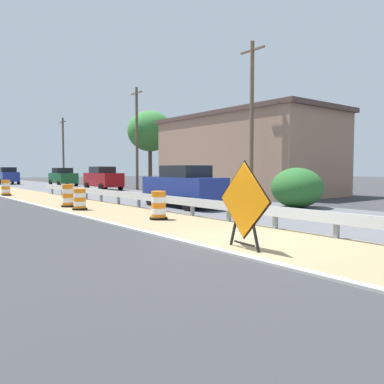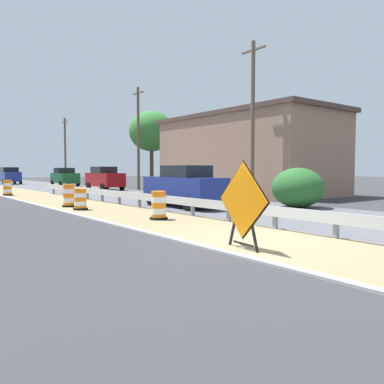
{
  "view_description": "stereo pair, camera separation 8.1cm",
  "coord_description": "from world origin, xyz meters",
  "px_view_note": "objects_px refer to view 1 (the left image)",
  "views": [
    {
      "loc": [
        -7.11,
        -6.68,
        1.86
      ],
      "look_at": [
        1.35,
        4.21,
        1.03
      ],
      "focal_mm": 36.52,
      "sensor_mm": 36.0,
      "label": 1
    },
    {
      "loc": [
        -7.04,
        -6.73,
        1.86
      ],
      "look_at": [
        1.35,
        4.21,
        1.03
      ],
      "focal_mm": 36.52,
      "sensor_mm": 36.0,
      "label": 2
    }
  ],
  "objects_px": {
    "car_mid_far_lane": "(63,177)",
    "utility_pole_mid": "(137,137)",
    "car_trailing_near_lane": "(103,178)",
    "traffic_barrel_close": "(80,200)",
    "traffic_barrel_mid": "(68,197)",
    "car_lead_near_lane": "(183,186)",
    "car_lead_far_lane": "(7,176)",
    "utility_pole_near": "(252,119)",
    "traffic_barrel_far": "(6,189)",
    "traffic_barrel_nearest": "(159,207)",
    "utility_pole_far": "(63,149)",
    "warning_sign_diamond": "(244,203)"
  },
  "relations": [
    {
      "from": "traffic_barrel_far",
      "to": "car_lead_near_lane",
      "type": "relative_size",
      "value": 0.22
    },
    {
      "from": "traffic_barrel_mid",
      "to": "utility_pole_near",
      "type": "xyz_separation_m",
      "value": [
        9.86,
        -2.76,
        4.23
      ]
    },
    {
      "from": "warning_sign_diamond",
      "to": "traffic_barrel_far",
      "type": "height_order",
      "value": "warning_sign_diamond"
    },
    {
      "from": "car_mid_far_lane",
      "to": "traffic_barrel_nearest",
      "type": "bearing_deg",
      "value": -11.09
    },
    {
      "from": "car_lead_near_lane",
      "to": "car_trailing_near_lane",
      "type": "relative_size",
      "value": 1.1
    },
    {
      "from": "car_trailing_near_lane",
      "to": "car_mid_far_lane",
      "type": "relative_size",
      "value": 0.97
    },
    {
      "from": "traffic_barrel_mid",
      "to": "car_trailing_near_lane",
      "type": "height_order",
      "value": "car_trailing_near_lane"
    },
    {
      "from": "traffic_barrel_far",
      "to": "utility_pole_mid",
      "type": "height_order",
      "value": "utility_pole_mid"
    },
    {
      "from": "traffic_barrel_close",
      "to": "car_trailing_near_lane",
      "type": "distance_m",
      "value": 16.82
    },
    {
      "from": "car_lead_near_lane",
      "to": "utility_pole_mid",
      "type": "bearing_deg",
      "value": -21.29
    },
    {
      "from": "traffic_barrel_far",
      "to": "utility_pole_near",
      "type": "distance_m",
      "value": 17.31
    },
    {
      "from": "warning_sign_diamond",
      "to": "utility_pole_near",
      "type": "height_order",
      "value": "utility_pole_near"
    },
    {
      "from": "traffic_barrel_nearest",
      "to": "traffic_barrel_mid",
      "type": "xyz_separation_m",
      "value": [
        -0.92,
        6.65,
        0.03
      ]
    },
    {
      "from": "traffic_barrel_mid",
      "to": "traffic_barrel_far",
      "type": "distance_m",
      "value": 10.46
    },
    {
      "from": "traffic_barrel_far",
      "to": "utility_pole_near",
      "type": "bearing_deg",
      "value": -51.9
    },
    {
      "from": "car_lead_near_lane",
      "to": "traffic_barrel_close",
      "type": "bearing_deg",
      "value": 68.64
    },
    {
      "from": "car_trailing_near_lane",
      "to": "utility_pole_mid",
      "type": "bearing_deg",
      "value": 58.82
    },
    {
      "from": "warning_sign_diamond",
      "to": "traffic_barrel_nearest",
      "type": "distance_m",
      "value": 5.78
    },
    {
      "from": "traffic_barrel_close",
      "to": "car_lead_near_lane",
      "type": "relative_size",
      "value": 0.2
    },
    {
      "from": "utility_pole_near",
      "to": "car_mid_far_lane",
      "type": "bearing_deg",
      "value": 94.33
    },
    {
      "from": "car_mid_far_lane",
      "to": "utility_pole_near",
      "type": "relative_size",
      "value": 0.5
    },
    {
      "from": "traffic_barrel_close",
      "to": "traffic_barrel_mid",
      "type": "bearing_deg",
      "value": 87.39
    },
    {
      "from": "traffic_barrel_nearest",
      "to": "utility_pole_near",
      "type": "bearing_deg",
      "value": 23.52
    },
    {
      "from": "utility_pole_mid",
      "to": "car_lead_near_lane",
      "type": "bearing_deg",
      "value": -112.06
    },
    {
      "from": "traffic_barrel_close",
      "to": "traffic_barrel_far",
      "type": "relative_size",
      "value": 0.9
    },
    {
      "from": "traffic_barrel_mid",
      "to": "car_lead_near_lane",
      "type": "distance_m",
      "value": 5.63
    },
    {
      "from": "traffic_barrel_close",
      "to": "traffic_barrel_mid",
      "type": "distance_m",
      "value": 1.68
    },
    {
      "from": "car_lead_far_lane",
      "to": "utility_pole_near",
      "type": "distance_m",
      "value": 35.27
    },
    {
      "from": "traffic_barrel_close",
      "to": "car_trailing_near_lane",
      "type": "relative_size",
      "value": 0.22
    },
    {
      "from": "car_trailing_near_lane",
      "to": "utility_pole_far",
      "type": "height_order",
      "value": "utility_pole_far"
    },
    {
      "from": "traffic_barrel_close",
      "to": "utility_pole_near",
      "type": "height_order",
      "value": "utility_pole_near"
    },
    {
      "from": "traffic_barrel_mid",
      "to": "utility_pole_near",
      "type": "height_order",
      "value": "utility_pole_near"
    },
    {
      "from": "warning_sign_diamond",
      "to": "car_trailing_near_lane",
      "type": "distance_m",
      "value": 26.67
    },
    {
      "from": "warning_sign_diamond",
      "to": "utility_pole_mid",
      "type": "height_order",
      "value": "utility_pole_mid"
    },
    {
      "from": "warning_sign_diamond",
      "to": "utility_pole_far",
      "type": "height_order",
      "value": "utility_pole_far"
    },
    {
      "from": "utility_pole_near",
      "to": "car_trailing_near_lane",
      "type": "bearing_deg",
      "value": 96.84
    },
    {
      "from": "traffic_barrel_far",
      "to": "car_trailing_near_lane",
      "type": "distance_m",
      "value": 8.87
    },
    {
      "from": "car_lead_near_lane",
      "to": "car_mid_far_lane",
      "type": "relative_size",
      "value": 1.06
    },
    {
      "from": "car_trailing_near_lane",
      "to": "utility_pole_far",
      "type": "distance_m",
      "value": 17.68
    },
    {
      "from": "traffic_barrel_close",
      "to": "car_mid_far_lane",
      "type": "height_order",
      "value": "car_mid_far_lane"
    },
    {
      "from": "car_trailing_near_lane",
      "to": "traffic_barrel_far",
      "type": "bearing_deg",
      "value": -73.27
    },
    {
      "from": "car_mid_far_lane",
      "to": "utility_pole_mid",
      "type": "height_order",
      "value": "utility_pole_mid"
    },
    {
      "from": "car_lead_near_lane",
      "to": "utility_pole_mid",
      "type": "relative_size",
      "value": 0.54
    },
    {
      "from": "warning_sign_diamond",
      "to": "traffic_barrel_close",
      "type": "xyz_separation_m",
      "value": [
        0.29,
        10.57,
        -0.65
      ]
    },
    {
      "from": "traffic_barrel_far",
      "to": "traffic_barrel_mid",
      "type": "bearing_deg",
      "value": -87.27
    },
    {
      "from": "traffic_barrel_close",
      "to": "car_mid_far_lane",
      "type": "relative_size",
      "value": 0.21
    },
    {
      "from": "traffic_barrel_mid",
      "to": "utility_pole_far",
      "type": "xyz_separation_m",
      "value": [
        10.62,
        30.26,
        3.76
      ]
    },
    {
      "from": "car_trailing_near_lane",
      "to": "car_lead_far_lane",
      "type": "xyz_separation_m",
      "value": [
        -3.62,
        18.79,
        -0.01
      ]
    },
    {
      "from": "warning_sign_diamond",
      "to": "utility_pole_near",
      "type": "bearing_deg",
      "value": -129.79
    },
    {
      "from": "utility_pole_far",
      "to": "utility_pole_near",
      "type": "bearing_deg",
      "value": -91.33
    }
  ]
}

